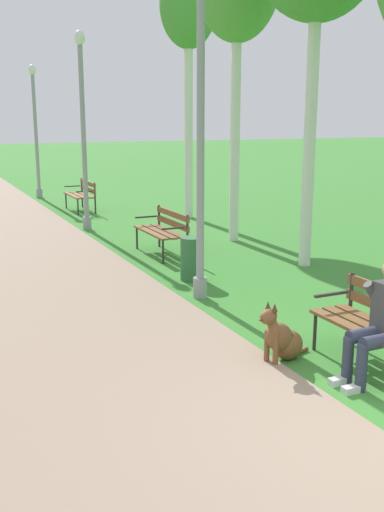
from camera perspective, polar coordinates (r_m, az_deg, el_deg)
park_bench_near at (r=6.40m, az=17.75°, el=-6.06°), size 0.55×1.50×0.85m
park_bench_mid at (r=11.25m, az=-2.75°, el=2.71°), size 0.55×1.50×0.85m
park_bench_far at (r=16.90m, az=-10.58°, el=6.02°), size 0.55×1.50×0.85m
person_seated_on_near_bench at (r=6.04m, az=17.92°, el=-5.51°), size 0.74×0.49×1.25m
dog_brown at (r=6.42m, az=8.70°, el=-7.87°), size 0.81×0.41×0.71m
lamp_post_near at (r=8.25m, az=0.83°, el=11.95°), size 0.24×0.24×4.60m
lamp_post_mid at (r=13.85m, az=-10.44°, el=11.85°), size 0.24×0.24×4.42m
lamp_post_far at (r=19.98m, az=-14.83°, el=11.64°), size 0.24×0.24×4.18m
birch_tree_fifth at (r=15.60m, az=-0.35°, el=22.55°), size 1.45×1.25×6.30m
litter_bin at (r=9.46m, az=-0.04°, el=-0.27°), size 0.36×0.36×0.70m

